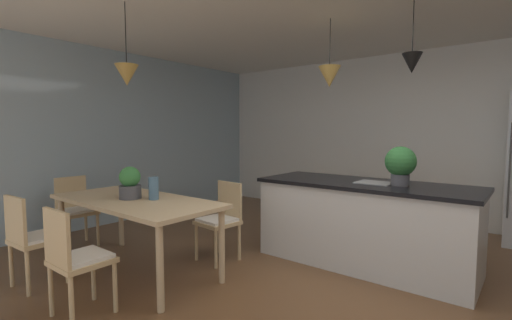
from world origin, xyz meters
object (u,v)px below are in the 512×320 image
(chair_window_end, at_px, (76,209))
(potted_plant_on_island, at_px, (400,164))
(kitchen_island, at_px, (364,222))
(vase_on_dining_table, at_px, (154,188))
(chair_near_right, at_px, (76,257))
(dining_table, at_px, (135,206))
(chair_far_right, at_px, (221,218))
(chair_near_left, at_px, (32,237))
(potted_plant_on_table, at_px, (130,183))

(chair_window_end, height_order, potted_plant_on_island, potted_plant_on_island)
(kitchen_island, distance_m, vase_on_dining_table, 2.26)
(potted_plant_on_island, relative_size, vase_on_dining_table, 1.73)
(kitchen_island, bearing_deg, chair_near_right, -118.21)
(chair_near_right, bearing_deg, vase_on_dining_table, 105.66)
(chair_near_right, xyz_separation_m, kitchen_island, (1.32, 2.46, -0.01))
(dining_table, distance_m, chair_window_end, 1.35)
(dining_table, xyz_separation_m, chair_far_right, (0.44, 0.80, -0.21))
(potted_plant_on_island, bearing_deg, chair_far_right, -152.93)
(chair_near_left, bearing_deg, chair_far_right, 61.64)
(potted_plant_on_island, bearing_deg, potted_plant_on_table, -142.26)
(chair_near_right, height_order, potted_plant_on_table, potted_plant_on_table)
(chair_far_right, height_order, potted_plant_on_island, potted_plant_on_island)
(chair_near_left, relative_size, potted_plant_on_table, 2.64)
(chair_near_left, height_order, chair_window_end, same)
(chair_near_left, relative_size, chair_window_end, 1.00)
(chair_near_left, distance_m, potted_plant_on_table, 0.98)
(dining_table, height_order, kitchen_island, kitchen_island)
(potted_plant_on_island, bearing_deg, chair_window_end, -154.31)
(potted_plant_on_table, bearing_deg, chair_near_right, -58.25)
(chair_near_right, height_order, chair_window_end, same)
(dining_table, height_order, potted_plant_on_table, potted_plant_on_table)
(chair_window_end, distance_m, potted_plant_on_table, 1.35)
(kitchen_island, distance_m, potted_plant_on_island, 0.75)
(chair_window_end, height_order, potted_plant_on_table, potted_plant_on_table)
(chair_window_end, height_order, chair_far_right, same)
(vase_on_dining_table, bearing_deg, kitchen_island, 44.76)
(potted_plant_on_island, height_order, potted_plant_on_table, potted_plant_on_island)
(chair_near_right, relative_size, kitchen_island, 0.39)
(kitchen_island, relative_size, vase_on_dining_table, 9.82)
(chair_near_left, xyz_separation_m, potted_plant_on_table, (0.38, 0.78, 0.45))
(chair_window_end, bearing_deg, chair_far_right, 24.36)
(chair_near_right, height_order, chair_near_left, same)
(chair_far_right, xyz_separation_m, potted_plant_on_island, (1.68, 0.86, 0.65))
(chair_far_right, distance_m, vase_on_dining_table, 0.85)
(potted_plant_on_table, bearing_deg, chair_far_right, 59.20)
(chair_near_left, bearing_deg, chair_near_right, -0.01)
(chair_near_right, relative_size, potted_plant_on_table, 2.64)
(chair_far_right, bearing_deg, potted_plant_on_island, 27.07)
(chair_window_end, bearing_deg, potted_plant_on_table, -0.92)
(vase_on_dining_table, bearing_deg, chair_window_end, -176.30)
(dining_table, height_order, chair_near_left, chair_near_left)
(dining_table, bearing_deg, chair_near_right, -61.65)
(chair_near_right, xyz_separation_m, chair_near_left, (-0.86, 0.00, 0.00))
(chair_window_end, distance_m, potted_plant_on_island, 3.88)
(dining_table, xyz_separation_m, chair_near_right, (0.43, -0.80, -0.21))
(dining_table, distance_m, kitchen_island, 2.43)
(potted_plant_on_table, distance_m, vase_on_dining_table, 0.26)
(chair_near_right, bearing_deg, dining_table, 118.35)
(chair_near_right, distance_m, chair_near_left, 0.86)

